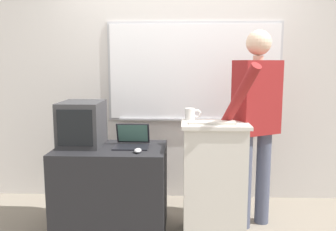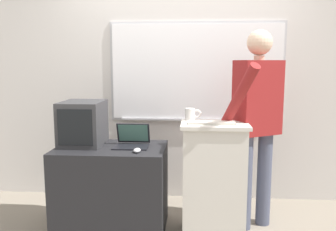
# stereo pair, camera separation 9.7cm
# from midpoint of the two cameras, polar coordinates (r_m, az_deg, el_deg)

# --- Properties ---
(back_wall) EXTENTS (6.40, 0.17, 2.65)m
(back_wall) POSITION_cam_midpoint_polar(r_m,az_deg,el_deg) (3.89, 1.09, 6.06)
(back_wall) COLOR silver
(back_wall) RESTS_ON ground_plane
(lectern_podium) EXTENTS (0.56, 0.41, 0.99)m
(lectern_podium) POSITION_cam_midpoint_polar(r_m,az_deg,el_deg) (3.12, 6.47, -10.11)
(lectern_podium) COLOR beige
(lectern_podium) RESTS_ON ground_plane
(side_desk) EXTENTS (0.95, 0.62, 0.76)m
(side_desk) POSITION_cam_midpoint_polar(r_m,az_deg,el_deg) (3.27, -9.87, -11.54)
(side_desk) COLOR black
(side_desk) RESTS_ON ground_plane
(person_presenter) EXTENTS (0.58, 0.70, 1.77)m
(person_presenter) POSITION_cam_midpoint_polar(r_m,az_deg,el_deg) (3.23, 13.14, -0.02)
(person_presenter) COLOR #474C60
(person_presenter) RESTS_ON ground_plane
(laptop) EXTENTS (0.30, 0.28, 0.19)m
(laptop) POSITION_cam_midpoint_polar(r_m,az_deg,el_deg) (3.17, -6.66, -3.83)
(laptop) COLOR black
(laptop) RESTS_ON side_desk
(wireless_keyboard) EXTENTS (0.38, 0.12, 0.02)m
(wireless_keyboard) POSITION_cam_midpoint_polar(r_m,az_deg,el_deg) (2.95, 6.17, -1.14)
(wireless_keyboard) COLOR beige
(wireless_keyboard) RESTS_ON lectern_podium
(computer_mouse_by_laptop) EXTENTS (0.06, 0.10, 0.03)m
(computer_mouse_by_laptop) POSITION_cam_midpoint_polar(r_m,az_deg,el_deg) (2.95, -5.81, -5.61)
(computer_mouse_by_laptop) COLOR #BCBCC1
(computer_mouse_by_laptop) RESTS_ON side_desk
(crt_monitor) EXTENTS (0.36, 0.44, 0.39)m
(crt_monitor) POSITION_cam_midpoint_polar(r_m,az_deg,el_deg) (3.25, -14.45, -1.27)
(crt_monitor) COLOR #333335
(crt_monitor) RESTS_ON side_desk
(coffee_mug) EXTENTS (0.14, 0.09, 0.10)m
(coffee_mug) POSITION_cam_midpoint_polar(r_m,az_deg,el_deg) (3.12, 2.78, 0.23)
(coffee_mug) COLOR silver
(coffee_mug) RESTS_ON lectern_podium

